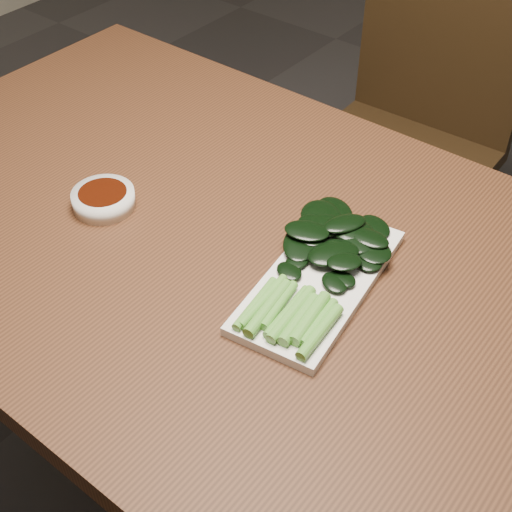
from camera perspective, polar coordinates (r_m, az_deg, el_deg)
name	(u,v)px	position (r m, az deg, el deg)	size (l,w,h in m)	color
ground	(251,505)	(1.63, -0.39, -19.33)	(6.00, 6.00, 0.00)	#302E2D
table	(249,281)	(1.08, -0.56, -2.00)	(1.40, 0.80, 0.75)	#462614
chair_far	(409,131)	(1.81, 12.16, 9.78)	(0.44, 0.44, 0.89)	black
sauce_bowl	(104,199)	(1.12, -12.10, 4.49)	(0.10, 0.10, 0.03)	white
serving_plate	(319,281)	(0.97, 5.06, -1.97)	(0.17, 0.31, 0.01)	white
gai_lan	(323,255)	(0.99, 5.41, 0.08)	(0.19, 0.32, 0.02)	#5DA539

